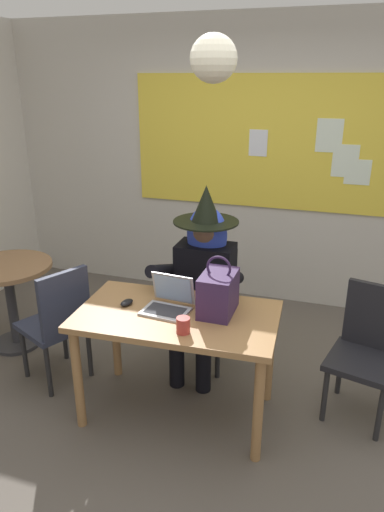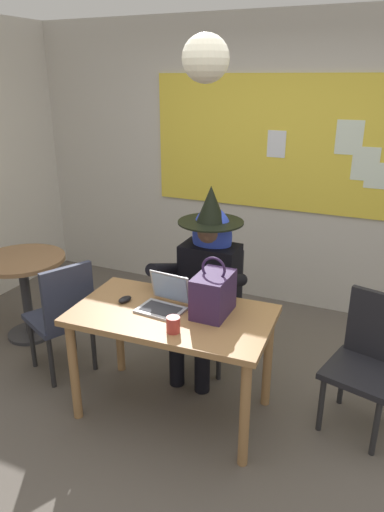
{
  "view_description": "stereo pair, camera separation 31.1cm",
  "coord_description": "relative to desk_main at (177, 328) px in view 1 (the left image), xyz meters",
  "views": [
    {
      "loc": [
        0.77,
        -2.4,
        2.12
      ],
      "look_at": [
        -0.13,
        0.36,
        1.01
      ],
      "focal_mm": 33.0,
      "sensor_mm": 36.0,
      "label": 1
    },
    {
      "loc": [
        1.06,
        -2.29,
        2.12
      ],
      "look_at": [
        -0.13,
        0.36,
        1.01
      ],
      "focal_mm": 33.0,
      "sensor_mm": 36.0,
      "label": 2
    }
  ],
  "objects": [
    {
      "name": "coffee_mug",
      "position": [
        0.11,
        -0.21,
        0.15
      ],
      "size": [
        0.08,
        0.08,
        0.09
      ],
      "primitive_type": "cylinder",
      "color": "#B23833",
      "rests_on": "desk_main"
    },
    {
      "name": "chair_at_desk",
      "position": [
        -0.0,
        0.71,
        -0.13
      ],
      "size": [
        0.44,
        0.44,
        0.91
      ],
      "rotation": [
        0.0,
        0.0,
        -1.63
      ],
      "color": "black",
      "rests_on": "ground"
    },
    {
      "name": "laptop",
      "position": [
        -0.07,
        0.04,
        0.15
      ],
      "size": [
        0.3,
        0.27,
        0.21
      ],
      "rotation": [
        0.0,
        0.0,
        -0.08
      ],
      "color": "#B7B7BC",
      "rests_on": "desk_main"
    },
    {
      "name": "computer_mouse",
      "position": [
        -0.35,
        0.01,
        0.12
      ],
      "size": [
        0.08,
        0.11,
        0.03
      ],
      "primitive_type": "ellipsoid",
      "rotation": [
        0.0,
        0.0,
        -0.22
      ],
      "color": "black",
      "rests_on": "desk_main"
    },
    {
      "name": "ground_plane",
      "position": [
        0.13,
        -0.04,
        -0.64
      ],
      "size": [
        24.0,
        24.0,
        0.0
      ],
      "primitive_type": "plane",
      "color": "#5B544C"
    },
    {
      "name": "wall_back_bulletin",
      "position": [
        0.13,
        1.97,
        0.71
      ],
      "size": [
        5.22,
        2.16,
        2.66
      ],
      "color": "beige",
      "rests_on": "ground"
    },
    {
      "name": "desk_main",
      "position": [
        0.0,
        0.0,
        0.0
      ],
      "size": [
        1.28,
        0.77,
        0.74
      ],
      "rotation": [
        0.0,
        0.0,
        0.05
      ],
      "color": "#A37547",
      "rests_on": "ground"
    },
    {
      "name": "chair_spare_by_window",
      "position": [
        -0.92,
        0.06,
        -0.13
      ],
      "size": [
        0.56,
        0.56,
        0.9
      ],
      "rotation": [
        0.0,
        0.0,
        2.7
      ],
      "color": "#2D3347",
      "rests_on": "ground"
    },
    {
      "name": "handbag",
      "position": [
        0.24,
        0.09,
        0.24
      ],
      "size": [
        0.2,
        0.3,
        0.38
      ],
      "rotation": [
        0.0,
        0.0,
        0.25
      ],
      "color": "#38234C",
      "rests_on": "desk_main"
    },
    {
      "name": "person_costumed",
      "position": [
        -0.01,
        0.59,
        0.15
      ],
      "size": [
        0.59,
        0.7,
        1.41
      ],
      "rotation": [
        0.0,
        0.0,
        -1.56
      ],
      "color": "black",
      "rests_on": "ground"
    },
    {
      "name": "chair_extra_corner",
      "position": [
        1.16,
        0.41,
        -0.15
      ],
      "size": [
        0.51,
        0.51,
        0.88
      ],
      "rotation": [
        0.0,
        0.0,
        4.46
      ],
      "color": "black",
      "rests_on": "ground"
    },
    {
      "name": "side_table_round",
      "position": [
        -1.58,
        0.38,
        -0.11
      ],
      "size": [
        0.71,
        0.71,
        0.72
      ],
      "color": "#8E6642",
      "rests_on": "ground"
    }
  ]
}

